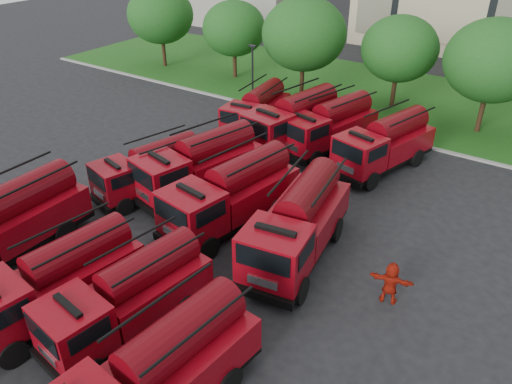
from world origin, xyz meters
TOP-DOWN VIEW (x-y plane):
  - ground at (0.00, 0.00)m, footprint 140.00×140.00m
  - lawn at (0.00, 26.00)m, footprint 70.00×16.00m
  - curb at (0.00, 17.90)m, footprint 70.00×0.30m
  - tree_0 at (-24.00, 22.00)m, footprint 6.30×6.30m
  - tree_1 at (-16.00, 23.00)m, footprint 5.71×5.71m
  - tree_2 at (-8.00, 21.50)m, footprint 6.72×6.72m
  - tree_3 at (-1.00, 24.00)m, footprint 5.88×5.88m
  - tree_4 at (6.00, 22.50)m, footprint 6.55×6.55m
  - lamp_post_0 at (-10.00, 17.20)m, footprint 0.60×0.25m
  - fire_truck_0 at (-8.56, -4.75)m, footprint 3.07×7.93m
  - fire_truck_1 at (-3.47, -5.88)m, footprint 3.33×7.38m
  - fire_truck_2 at (-0.50, -4.88)m, footprint 3.26×7.15m
  - fire_truck_3 at (3.06, -7.05)m, footprint 3.34×7.78m
  - fire_truck_4 at (-7.29, 3.17)m, footprint 3.74×6.86m
  - fire_truck_5 at (-5.04, 4.79)m, footprint 4.29×8.06m
  - fire_truck_6 at (-1.58, 3.13)m, footprint 3.85×8.13m
  - fire_truck_7 at (2.51, 2.67)m, footprint 3.90×8.22m
  - fire_truck_8 at (-7.31, 13.84)m, footprint 3.16×7.08m
  - fire_truck_9 at (-3.82, 13.15)m, footprint 4.06×8.24m
  - fire_truck_10 at (-1.62, 14.03)m, footprint 4.27×7.78m
  - fire_truck_11 at (2.44, 13.34)m, footprint 4.34×7.79m
  - firefighter_4 at (-3.56, 0.27)m, footprint 1.00×0.99m
  - firefighter_5 at (7.24, 2.14)m, footprint 1.93×1.14m

SIDE VIEW (x-z plane):
  - ground at x=0.00m, z-range 0.00..0.00m
  - firefighter_4 at x=-3.56m, z-range -0.87..0.87m
  - firefighter_5 at x=7.24m, z-range -0.97..0.97m
  - lawn at x=0.00m, z-range 0.00..0.12m
  - curb at x=0.00m, z-range 0.00..0.14m
  - fire_truck_4 at x=-7.29m, z-range 0.01..2.98m
  - fire_truck_8 at x=-7.31m, z-range 0.01..3.13m
  - fire_truck_2 at x=-0.50m, z-range 0.01..3.15m
  - fire_truck_1 at x=-3.47m, z-range 0.01..3.26m
  - fire_truck_10 at x=-1.62m, z-range 0.01..3.37m
  - fire_truck_11 at x=2.44m, z-range 0.01..3.38m
  - fire_truck_3 at x=3.06m, z-range 0.01..3.45m
  - fire_truck_5 at x=-5.04m, z-range 0.01..3.50m
  - fire_truck_6 at x=-1.58m, z-range 0.01..3.57m
  - fire_truck_0 at x=-8.56m, z-range 0.01..3.59m
  - fire_truck_9 at x=-3.82m, z-range 0.01..3.60m
  - fire_truck_7 at x=2.51m, z-range 0.01..3.61m
  - lamp_post_0 at x=-10.00m, z-range 0.34..5.45m
  - tree_1 at x=-16.00m, z-range 1.06..8.04m
  - tree_3 at x=-1.00m, z-range 1.09..8.28m
  - tree_0 at x=-24.00m, z-range 1.17..8.87m
  - tree_4 at x=6.00m, z-range 1.21..9.23m
  - tree_2 at x=-8.00m, z-range 1.25..9.46m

